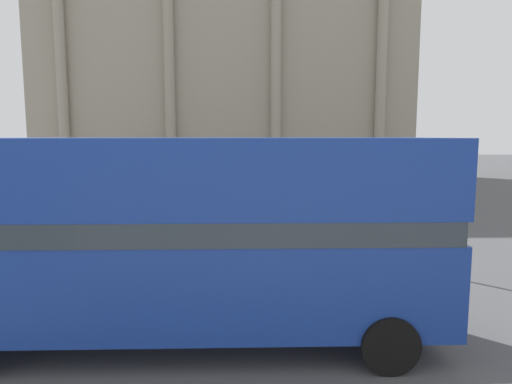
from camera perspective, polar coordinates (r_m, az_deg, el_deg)
The scene contains 9 objects.
double_decker_bus at distance 9.29m, azimuth -8.79°, elevation -5.01°, with size 10.42×2.71×4.27m.
plaza_building_left at distance 48.55m, azimuth -3.78°, elevation 17.19°, with size 34.98×15.51×25.68m.
traffic_light_near at distance 15.12m, azimuth 21.38°, elevation -0.33°, with size 0.42×0.24×3.82m.
traffic_light_mid at distance 22.69m, azimuth -10.06°, elevation 2.84°, with size 0.42×0.24×4.13m.
car_navy at distance 20.41m, azimuth -1.73°, elevation -3.13°, with size 4.20×1.93×1.35m.
car_white at distance 26.03m, azimuth -16.18°, elevation -1.19°, with size 4.20×1.93×1.35m.
pedestrian_olive at distance 22.33m, azimuth -2.03°, elevation -1.33°, with size 0.32×0.32×1.82m.
pedestrian_white at distance 27.05m, azimuth 19.10°, elevation -0.46°, with size 0.32×0.32×1.66m.
pedestrian_black at distance 24.69m, azimuth 15.02°, elevation -1.09°, with size 0.32×0.32×1.59m.
Camera 1 is at (-0.87, -2.06, 4.32)m, focal length 32.00 mm.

